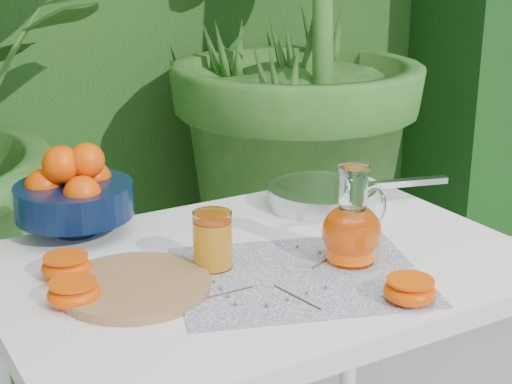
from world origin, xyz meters
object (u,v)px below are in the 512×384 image
white_table (261,298)px  juice_pitcher (352,229)px  fruit_bowl (73,192)px  cutting_board (135,286)px  saute_pan (323,195)px

white_table → juice_pitcher: juice_pitcher is taller
white_table → fruit_bowl: size_ratio=4.14×
white_table → fruit_bowl: bearing=129.7°
cutting_board → saute_pan: bearing=20.5°
white_table → fruit_bowl: (-0.26, 0.31, 0.17)m
fruit_bowl → juice_pitcher: 0.57m
white_table → saute_pan: 0.36m
cutting_board → fruit_bowl: size_ratio=1.10×
juice_pitcher → saute_pan: juice_pitcher is taller
white_table → juice_pitcher: (0.14, -0.10, 0.15)m
saute_pan → juice_pitcher: bearing=-115.3°
cutting_board → fruit_bowl: 0.33m
white_table → cutting_board: 0.27m
fruit_bowl → cutting_board: bearing=-89.6°
fruit_bowl → saute_pan: 0.55m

